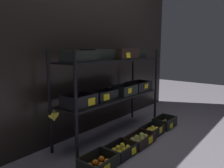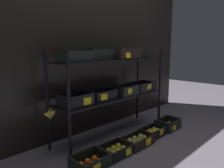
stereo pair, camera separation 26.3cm
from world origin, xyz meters
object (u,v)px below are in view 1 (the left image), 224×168
object	(u,v)px
crate_ground_right_lemon	(152,131)
crate_ground_kiwi	(165,123)
crate_ground_pear	(139,140)
crate_ground_tangerine	(98,164)
display_rack	(113,77)
crate_ground_lemon	(121,150)

from	to	relation	value
crate_ground_right_lemon	crate_ground_kiwi	world-z (taller)	crate_ground_kiwi
crate_ground_pear	crate_ground_kiwi	size ratio (longest dim) A/B	1.13
crate_ground_tangerine	crate_ground_pear	bearing A→B (deg)	-2.01
display_rack	crate_ground_right_lemon	world-z (taller)	display_rack
crate_ground_tangerine	crate_ground_lemon	size ratio (longest dim) A/B	1.02
crate_ground_lemon	crate_ground_right_lemon	world-z (taller)	crate_ground_right_lemon
crate_ground_tangerine	crate_ground_lemon	xyz separation A→B (m)	(0.34, -0.00, 0.00)
crate_ground_tangerine	crate_ground_right_lemon	distance (m)	1.01
crate_ground_lemon	crate_ground_kiwi	distance (m)	1.04
crate_ground_tangerine	crate_ground_right_lemon	bearing A→B (deg)	0.00
crate_ground_pear	crate_ground_right_lemon	bearing A→B (deg)	3.97
display_rack	crate_ground_pear	distance (m)	0.81
display_rack	crate_ground_lemon	xyz separation A→B (m)	(-0.34, -0.39, -0.71)
display_rack	crate_ground_pear	xyz separation A→B (m)	(-0.01, -0.40, -0.70)
display_rack	crate_ground_lemon	size ratio (longest dim) A/B	5.12
crate_ground_right_lemon	crate_ground_lemon	bearing A→B (deg)	-179.61
crate_ground_right_lemon	crate_ground_kiwi	size ratio (longest dim) A/B	0.96
crate_ground_tangerine	crate_ground_lemon	world-z (taller)	crate_ground_tangerine
crate_ground_tangerine	crate_ground_kiwi	world-z (taller)	crate_ground_kiwi
crate_ground_tangerine	crate_ground_lemon	bearing A→B (deg)	-0.76
crate_ground_pear	crate_ground_kiwi	distance (m)	0.70
crate_ground_tangerine	crate_ground_kiwi	bearing A→B (deg)	-0.17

